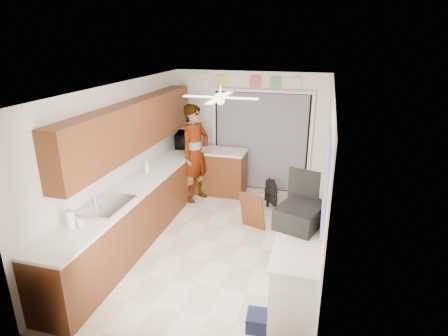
# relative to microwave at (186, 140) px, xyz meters

# --- Properties ---
(floor) EXTENTS (5.00, 5.00, 0.00)m
(floor) POSITION_rel_microwave_xyz_m (1.29, -2.06, -1.09)
(floor) COLOR beige
(floor) RESTS_ON ground
(ceiling) EXTENTS (5.00, 5.00, 0.00)m
(ceiling) POSITION_rel_microwave_xyz_m (1.29, -2.06, 1.41)
(ceiling) COLOR white
(ceiling) RESTS_ON ground
(wall_back) EXTENTS (3.20, 0.00, 3.20)m
(wall_back) POSITION_rel_microwave_xyz_m (1.29, 0.44, 0.16)
(wall_back) COLOR white
(wall_back) RESTS_ON ground
(wall_front) EXTENTS (3.20, 0.00, 3.20)m
(wall_front) POSITION_rel_microwave_xyz_m (1.29, -4.56, 0.16)
(wall_front) COLOR white
(wall_front) RESTS_ON ground
(wall_left) EXTENTS (0.00, 5.00, 5.00)m
(wall_left) POSITION_rel_microwave_xyz_m (-0.31, -2.06, 0.16)
(wall_left) COLOR white
(wall_left) RESTS_ON ground
(wall_right) EXTENTS (0.00, 5.00, 5.00)m
(wall_right) POSITION_rel_microwave_xyz_m (2.89, -2.06, 0.16)
(wall_right) COLOR white
(wall_right) RESTS_ON ground
(left_base_cabinets) EXTENTS (0.60, 4.80, 0.90)m
(left_base_cabinets) POSITION_rel_microwave_xyz_m (-0.01, -2.06, -0.64)
(left_base_cabinets) COLOR #5E2D16
(left_base_cabinets) RESTS_ON floor
(left_countertop) EXTENTS (0.62, 4.80, 0.04)m
(left_countertop) POSITION_rel_microwave_xyz_m (0.00, -2.06, -0.17)
(left_countertop) COLOR white
(left_countertop) RESTS_ON left_base_cabinets
(upper_cabinets) EXTENTS (0.32, 4.00, 0.80)m
(upper_cabinets) POSITION_rel_microwave_xyz_m (-0.15, -1.86, 0.71)
(upper_cabinets) COLOR #5E2D16
(upper_cabinets) RESTS_ON wall_left
(sink_basin) EXTENTS (0.50, 0.76, 0.06)m
(sink_basin) POSITION_rel_microwave_xyz_m (0.00, -3.06, -0.14)
(sink_basin) COLOR silver
(sink_basin) RESTS_ON left_countertop
(faucet) EXTENTS (0.03, 0.03, 0.22)m
(faucet) POSITION_rel_microwave_xyz_m (-0.19, -3.06, -0.04)
(faucet) COLOR silver
(faucet) RESTS_ON left_countertop
(peninsula_base) EXTENTS (1.00, 0.60, 0.90)m
(peninsula_base) POSITION_rel_microwave_xyz_m (0.79, -0.06, -0.64)
(peninsula_base) COLOR #5E2D16
(peninsula_base) RESTS_ON floor
(peninsula_top) EXTENTS (1.04, 0.64, 0.04)m
(peninsula_top) POSITION_rel_microwave_xyz_m (0.79, -0.06, -0.17)
(peninsula_top) COLOR white
(peninsula_top) RESTS_ON peninsula_base
(back_opening_recess) EXTENTS (2.00, 0.06, 2.10)m
(back_opening_recess) POSITION_rel_microwave_xyz_m (1.54, 0.41, -0.04)
(back_opening_recess) COLOR black
(back_opening_recess) RESTS_ON wall_back
(curtain_panel) EXTENTS (1.90, 0.03, 2.05)m
(curtain_panel) POSITION_rel_microwave_xyz_m (1.54, 0.37, -0.04)
(curtain_panel) COLOR gray
(curtain_panel) RESTS_ON wall_back
(door_trim_left) EXTENTS (0.06, 0.04, 2.10)m
(door_trim_left) POSITION_rel_microwave_xyz_m (0.52, 0.38, -0.04)
(door_trim_left) COLOR white
(door_trim_left) RESTS_ON wall_back
(door_trim_right) EXTENTS (0.06, 0.04, 2.10)m
(door_trim_right) POSITION_rel_microwave_xyz_m (2.56, 0.38, -0.04)
(door_trim_right) COLOR white
(door_trim_right) RESTS_ON wall_back
(door_trim_head) EXTENTS (2.10, 0.04, 0.06)m
(door_trim_head) POSITION_rel_microwave_xyz_m (1.54, 0.38, 1.03)
(door_trim_head) COLOR white
(door_trim_head) RESTS_ON wall_back
(header_frame_0) EXTENTS (0.22, 0.02, 0.22)m
(header_frame_0) POSITION_rel_microwave_xyz_m (0.69, 0.41, 1.21)
(header_frame_0) COLOR #E7EA4E
(header_frame_0) RESTS_ON wall_back
(header_frame_2) EXTENTS (0.22, 0.02, 0.22)m
(header_frame_2) POSITION_rel_microwave_xyz_m (1.39, 0.41, 1.21)
(header_frame_2) COLOR #DA5752
(header_frame_2) RESTS_ON wall_back
(header_frame_3) EXTENTS (0.22, 0.02, 0.22)m
(header_frame_3) POSITION_rel_microwave_xyz_m (1.79, 0.41, 1.21)
(header_frame_3) COLOR #5FA668
(header_frame_3) RESTS_ON wall_back
(header_frame_4) EXTENTS (0.22, 0.02, 0.22)m
(header_frame_4) POSITION_rel_microwave_xyz_m (2.19, 0.41, 1.21)
(header_frame_4) COLOR silver
(header_frame_4) RESTS_ON wall_back
(route66_sign) EXTENTS (0.22, 0.02, 0.26)m
(route66_sign) POSITION_rel_microwave_xyz_m (0.34, 0.41, 1.21)
(route66_sign) COLOR silver
(route66_sign) RESTS_ON wall_back
(right_counter_base) EXTENTS (0.50, 1.40, 0.90)m
(right_counter_base) POSITION_rel_microwave_xyz_m (2.64, -3.26, -0.64)
(right_counter_base) COLOR white
(right_counter_base) RESTS_ON floor
(right_counter_top) EXTENTS (0.54, 1.44, 0.04)m
(right_counter_top) POSITION_rel_microwave_xyz_m (2.63, -3.26, -0.17)
(right_counter_top) COLOR white
(right_counter_top) RESTS_ON right_counter_base
(abstract_painting) EXTENTS (0.03, 1.15, 0.95)m
(abstract_painting) POSITION_rel_microwave_xyz_m (2.87, -3.06, 0.56)
(abstract_painting) COLOR #DD51BE
(abstract_painting) RESTS_ON wall_right
(ceiling_fan) EXTENTS (1.14, 1.14, 0.24)m
(ceiling_fan) POSITION_rel_microwave_xyz_m (1.29, -1.86, 1.23)
(ceiling_fan) COLOR white
(ceiling_fan) RESTS_ON ceiling
(microwave) EXTENTS (0.48, 0.62, 0.31)m
(microwave) POSITION_rel_microwave_xyz_m (0.00, 0.00, 0.00)
(microwave) COLOR black
(microwave) RESTS_ON left_countertop
(soap_bottle) EXTENTS (0.13, 0.13, 0.27)m
(soap_bottle) POSITION_rel_microwave_xyz_m (-0.06, -1.71, -0.02)
(soap_bottle) COLOR silver
(soap_bottle) RESTS_ON left_countertop
(jar_b) EXTENTS (0.09, 0.09, 0.11)m
(jar_b) POSITION_rel_microwave_xyz_m (-0.01, -3.66, -0.10)
(jar_b) COLOR silver
(jar_b) RESTS_ON left_countertop
(paper_towel_roll) EXTENTS (0.12, 0.12, 0.23)m
(paper_towel_roll) POSITION_rel_microwave_xyz_m (-0.10, -3.71, -0.04)
(paper_towel_roll) COLOR white
(paper_towel_roll) RESTS_ON left_countertop
(suitcase) EXTENTS (0.66, 0.76, 0.27)m
(suitcase) POSITION_rel_microwave_xyz_m (2.61, -2.90, -0.02)
(suitcase) COLOR black
(suitcase) RESTS_ON right_counter_top
(suitcase_rim) EXTENTS (0.60, 0.69, 0.02)m
(suitcase_rim) POSITION_rel_microwave_xyz_m (2.61, -2.90, -0.13)
(suitcase_rim) COLOR yellow
(suitcase_rim) RESTS_ON suitcase
(suitcase_lid) EXTENTS (0.41, 0.16, 0.50)m
(suitcase_lid) POSITION_rel_microwave_xyz_m (2.61, -2.61, 0.23)
(suitcase_lid) COLOR black
(suitcase_lid) RESTS_ON suitcase
(navy_crate) EXTENTS (0.34, 0.29, 0.19)m
(navy_crate) POSITION_rel_microwave_xyz_m (2.29, -3.75, -1.00)
(navy_crate) COLOR #151B34
(navy_crate) RESTS_ON floor
(cabinet_door_panel) EXTENTS (0.48, 0.32, 0.67)m
(cabinet_door_panel) POSITION_rel_microwave_xyz_m (1.75, -1.47, -0.75)
(cabinet_door_panel) COLOR #5E2D16
(cabinet_door_panel) RESTS_ON floor
(man) EXTENTS (0.71, 0.84, 1.95)m
(man) POSITION_rel_microwave_xyz_m (0.39, -0.51, -0.12)
(man) COLOR white
(man) RESTS_ON floor
(dog) EXTENTS (0.42, 0.67, 0.49)m
(dog) POSITION_rel_microwave_xyz_m (1.90, -0.34, -0.85)
(dog) COLOR black
(dog) RESTS_ON floor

